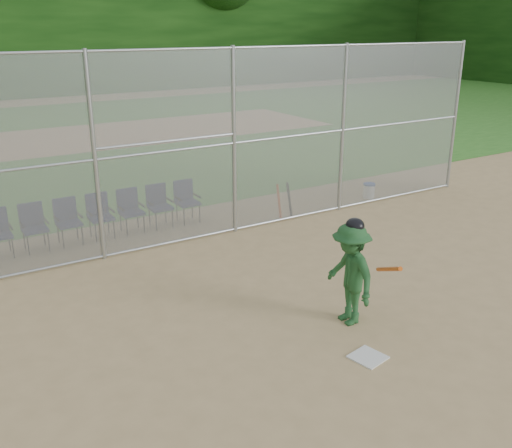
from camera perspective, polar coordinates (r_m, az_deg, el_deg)
ground at (r=8.60m, az=9.01°, el=-11.69°), size 100.00×100.00×0.00m
grass_strip at (r=24.39m, az=-19.80°, el=7.87°), size 100.00×100.00×0.00m
dirt_patch_far at (r=24.39m, az=-19.80°, el=7.87°), size 24.00×24.00×0.00m
backstop_fence at (r=11.82m, az=-6.47°, el=7.87°), size 16.09×0.09×4.00m
home_plate at (r=8.32m, az=11.13°, el=-12.93°), size 0.51×0.51×0.02m
batter_at_plate at (r=8.81m, az=9.40°, el=-4.87°), size 0.94×1.34×1.71m
water_cooler at (r=15.52m, az=11.23°, el=3.30°), size 0.32×0.32×0.40m
spare_bats at (r=13.60m, az=2.84°, el=2.33°), size 0.36×0.27×0.84m
chair_4 at (r=12.43m, az=-21.26°, el=-0.39°), size 0.54×0.52×0.96m
chair_5 at (r=12.55m, az=-18.21°, el=0.16°), size 0.54×0.52×0.96m
chair_6 at (r=12.71m, az=-15.24°, el=0.70°), size 0.54×0.52×0.96m
chair_7 at (r=12.91m, az=-12.34°, el=1.22°), size 0.54×0.52×0.96m
chair_8 at (r=13.14m, az=-9.54°, el=1.72°), size 0.54×0.52×0.96m
chair_9 at (r=13.39m, az=-6.84°, el=2.21°), size 0.54×0.52×0.96m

